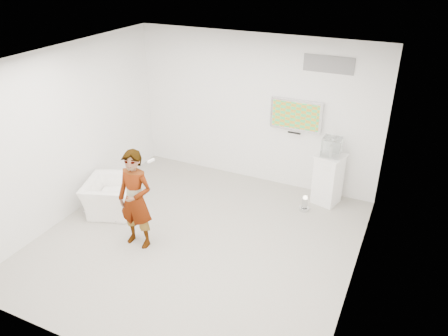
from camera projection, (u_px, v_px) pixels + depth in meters
The scene contains 10 objects.
room at pixel (195, 160), 6.62m from camera, with size 5.01×5.01×3.00m.
tv at pixel (296, 115), 8.25m from camera, with size 1.00×0.08×0.60m, color silver.
logo_decal at pixel (329, 64), 7.64m from camera, with size 0.90×0.02×0.30m, color slate.
person at pixel (135, 200), 6.87m from camera, with size 0.61×0.40×1.67m, color white.
armchair at pixel (110, 196), 8.01m from camera, with size 0.94×0.82×0.61m, color white.
pedestal at pixel (328, 179), 8.19m from camera, with size 0.48×0.48×0.99m, color white.
floor_uplight at pixel (305, 203), 8.08m from camera, with size 0.19×0.19×0.29m, color silver.
vitrine at pixel (332, 147), 7.89m from camera, with size 0.33×0.33×0.33m, color white.
console at pixel (332, 150), 7.92m from camera, with size 0.05×0.15×0.21m, color white.
wii_remote at pixel (151, 161), 6.59m from camera, with size 0.03×0.13×0.03m, color white.
Camera 1 is at (2.93, -5.20, 4.40)m, focal length 35.00 mm.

